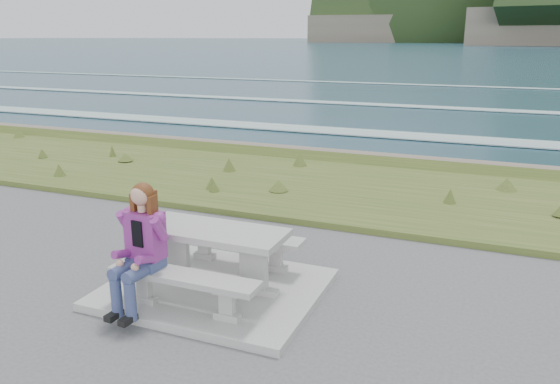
% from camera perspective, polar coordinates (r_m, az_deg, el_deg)
% --- Properties ---
extents(concrete_slab, '(2.60, 2.10, 0.10)m').
position_cam_1_polar(concrete_slab, '(6.98, -6.81, -10.02)').
color(concrete_slab, gray).
rests_on(concrete_slab, ground).
extents(picnic_table, '(1.80, 0.75, 0.75)m').
position_cam_1_polar(picnic_table, '(6.72, -6.99, -5.16)').
color(picnic_table, gray).
rests_on(picnic_table, concrete_slab).
extents(bench_landward, '(1.80, 0.35, 0.45)m').
position_cam_1_polar(bench_landward, '(6.26, -10.04, -9.27)').
color(bench_landward, gray).
rests_on(bench_landward, concrete_slab).
extents(bench_seaward, '(1.80, 0.35, 0.45)m').
position_cam_1_polar(bench_seaward, '(7.38, -4.29, -5.05)').
color(bench_seaward, gray).
rests_on(bench_seaward, concrete_slab).
extents(grass_verge, '(160.00, 4.50, 0.22)m').
position_cam_1_polar(grass_verge, '(11.34, 5.41, 0.11)').
color(grass_verge, '#32501E').
rests_on(grass_verge, ground).
extents(shore_drop, '(160.00, 0.80, 2.20)m').
position_cam_1_polar(shore_drop, '(14.06, 8.86, 3.12)').
color(shore_drop, brown).
rests_on(shore_drop, ground).
extents(ocean, '(1600.00, 1600.00, 0.09)m').
position_cam_1_polar(ocean, '(31.08, 16.24, 6.47)').
color(ocean, '#1B3D4E').
rests_on(ocean, ground).
extents(seated_woman, '(0.46, 0.75, 1.45)m').
position_cam_1_polar(seated_woman, '(6.35, -14.64, -7.38)').
color(seated_woman, navy).
rests_on(seated_woman, concrete_slab).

